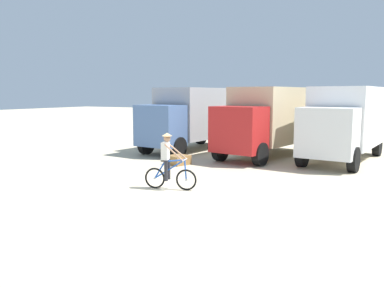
% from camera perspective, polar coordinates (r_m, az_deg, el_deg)
% --- Properties ---
extents(ground_plane, '(120.00, 120.00, 0.00)m').
position_cam_1_polar(ground_plane, '(13.10, -8.17, -6.29)').
color(ground_plane, beige).
extents(box_truck_grey_hauler, '(3.00, 6.94, 3.35)m').
position_cam_1_polar(box_truck_grey_hauler, '(21.59, 0.19, 4.13)').
color(box_truck_grey_hauler, '#9E9EA3').
rests_on(box_truck_grey_hauler, ground).
extents(box_truck_tan_camper, '(3.38, 7.03, 3.35)m').
position_cam_1_polar(box_truck_tan_camper, '(19.77, 11.05, 3.71)').
color(box_truck_tan_camper, '#CCB78E').
rests_on(box_truck_tan_camper, ground).
extents(box_truck_avon_van, '(2.96, 6.93, 3.35)m').
position_cam_1_polar(box_truck_avon_van, '(19.40, 21.17, 3.29)').
color(box_truck_avon_van, white).
rests_on(box_truck_avon_van, ground).
extents(cyclist_orange_shirt, '(1.69, 0.62, 1.82)m').
position_cam_1_polar(cyclist_orange_shirt, '(12.67, -3.39, -2.78)').
color(cyclist_orange_shirt, black).
rests_on(cyclist_orange_shirt, ground).
extents(supply_crate, '(0.96, 1.02, 0.40)m').
position_cam_1_polar(supply_crate, '(17.18, -1.94, -2.30)').
color(supply_crate, olive).
rests_on(supply_crate, ground).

